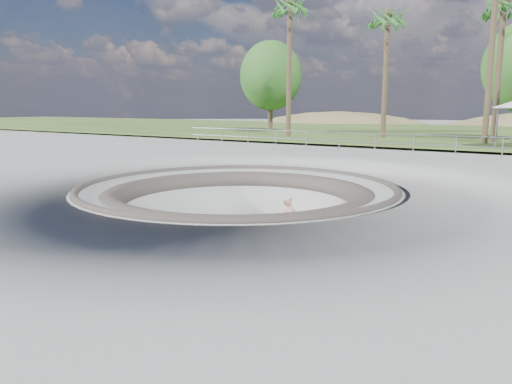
% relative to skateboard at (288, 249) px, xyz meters
% --- Properties ---
extents(ground, '(180.00, 180.00, 0.00)m').
position_rel_skateboard_xyz_m(ground, '(-1.84, -0.11, 1.83)').
color(ground, '#A1A09B').
rests_on(ground, ground).
extents(skate_bowl, '(14.00, 14.00, 4.10)m').
position_rel_skateboard_xyz_m(skate_bowl, '(-1.84, -0.11, -0.00)').
color(skate_bowl, '#A1A09B').
rests_on(skate_bowl, ground).
extents(grass_strip, '(180.00, 36.00, 0.12)m').
position_rel_skateboard_xyz_m(grass_strip, '(-1.84, 33.89, 2.05)').
color(grass_strip, '#375020').
rests_on(grass_strip, ground).
extents(safety_railing, '(25.00, 0.06, 1.03)m').
position_rel_skateboard_xyz_m(safety_railing, '(-1.84, 11.89, 2.52)').
color(safety_railing, gray).
rests_on(safety_railing, ground).
extents(skateboard, '(0.89, 0.28, 0.09)m').
position_rel_skateboard_xyz_m(skateboard, '(0.00, 0.00, 0.00)').
color(skateboard, olive).
rests_on(skateboard, ground).
extents(skater, '(0.62, 0.72, 1.67)m').
position_rel_skateboard_xyz_m(skater, '(-0.00, -0.00, 0.85)').
color(skater, '#D9A58C').
rests_on(skater, skateboard).
extents(palm_a, '(2.60, 2.60, 10.66)m').
position_rel_skateboard_xyz_m(palm_a, '(-11.69, 19.82, 11.25)').
color(palm_a, brown).
rests_on(palm_a, ground).
extents(palm_b, '(2.60, 2.60, 9.57)m').
position_rel_skateboard_xyz_m(palm_b, '(-5.22, 22.34, 10.24)').
color(palm_b, brown).
rests_on(palm_b, ground).
extents(palm_d, '(2.60, 2.60, 9.57)m').
position_rel_skateboard_xyz_m(palm_d, '(2.19, 22.03, 10.24)').
color(palm_d, brown).
rests_on(palm_d, ground).
extents(bushy_tree_left, '(5.66, 5.15, 8.17)m').
position_rel_skateboard_xyz_m(bushy_tree_left, '(-17.05, 25.69, 7.06)').
color(bushy_tree_left, brown).
rests_on(bushy_tree_left, ground).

